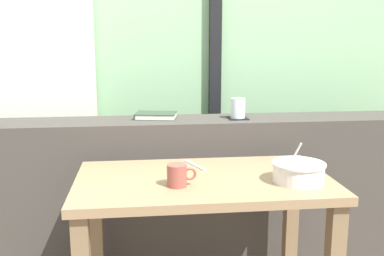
{
  "coord_description": "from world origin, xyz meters",
  "views": [
    {
      "loc": [
        -0.26,
        -1.7,
        1.25
      ],
      "look_at": [
        -0.01,
        0.4,
        0.82
      ],
      "focal_mm": 41.89,
      "sensor_mm": 36.0,
      "label": 1
    }
  ],
  "objects_px": {
    "soup_bowl": "(298,173)",
    "ceramic_mug": "(178,175)",
    "breakfast_table": "(203,207)",
    "closed_book": "(156,115)",
    "coaster_square": "(238,118)",
    "fork_utensil": "(195,165)",
    "juice_glass": "(238,109)"
  },
  "relations": [
    {
      "from": "soup_bowl",
      "to": "ceramic_mug",
      "type": "bearing_deg",
      "value": 179.49
    },
    {
      "from": "breakfast_table",
      "to": "closed_book",
      "type": "relative_size",
      "value": 4.45
    },
    {
      "from": "coaster_square",
      "to": "fork_utensil",
      "type": "height_order",
      "value": "coaster_square"
    },
    {
      "from": "closed_book",
      "to": "ceramic_mug",
      "type": "height_order",
      "value": "closed_book"
    },
    {
      "from": "fork_utensil",
      "to": "soup_bowl",
      "type": "bearing_deg",
      "value": -58.26
    },
    {
      "from": "coaster_square",
      "to": "soup_bowl",
      "type": "height_order",
      "value": "soup_bowl"
    },
    {
      "from": "soup_bowl",
      "to": "fork_utensil",
      "type": "relative_size",
      "value": 1.22
    },
    {
      "from": "closed_book",
      "to": "ceramic_mug",
      "type": "xyz_separation_m",
      "value": [
        0.05,
        -0.68,
        -0.12
      ]
    },
    {
      "from": "fork_utensil",
      "to": "breakfast_table",
      "type": "bearing_deg",
      "value": -107.77
    },
    {
      "from": "juice_glass",
      "to": "fork_utensil",
      "type": "distance_m",
      "value": 0.48
    },
    {
      "from": "juice_glass",
      "to": "soup_bowl",
      "type": "height_order",
      "value": "juice_glass"
    },
    {
      "from": "coaster_square",
      "to": "juice_glass",
      "type": "xyz_separation_m",
      "value": [
        0.0,
        0.0,
        0.05
      ]
    },
    {
      "from": "breakfast_table",
      "to": "ceramic_mug",
      "type": "xyz_separation_m",
      "value": [
        -0.11,
        -0.1,
        0.17
      ]
    },
    {
      "from": "closed_book",
      "to": "soup_bowl",
      "type": "relative_size",
      "value": 1.11
    },
    {
      "from": "breakfast_table",
      "to": "juice_glass",
      "type": "xyz_separation_m",
      "value": [
        0.25,
        0.52,
        0.32
      ]
    },
    {
      "from": "fork_utensil",
      "to": "coaster_square",
      "type": "bearing_deg",
      "value": 30.31
    },
    {
      "from": "breakfast_table",
      "to": "fork_utensil",
      "type": "relative_size",
      "value": 6.03
    },
    {
      "from": "juice_glass",
      "to": "closed_book",
      "type": "relative_size",
      "value": 0.44
    },
    {
      "from": "soup_bowl",
      "to": "ceramic_mug",
      "type": "relative_size",
      "value": 1.84
    },
    {
      "from": "breakfast_table",
      "to": "coaster_square",
      "type": "bearing_deg",
      "value": 63.98
    },
    {
      "from": "coaster_square",
      "to": "closed_book",
      "type": "xyz_separation_m",
      "value": [
        -0.42,
        0.06,
        0.01
      ]
    },
    {
      "from": "soup_bowl",
      "to": "fork_utensil",
      "type": "height_order",
      "value": "soup_bowl"
    },
    {
      "from": "closed_book",
      "to": "fork_utensil",
      "type": "bearing_deg",
      "value": -69.41
    },
    {
      "from": "breakfast_table",
      "to": "closed_book",
      "type": "distance_m",
      "value": 0.67
    },
    {
      "from": "soup_bowl",
      "to": "coaster_square",
      "type": "bearing_deg",
      "value": 99.79
    },
    {
      "from": "soup_bowl",
      "to": "fork_utensil",
      "type": "distance_m",
      "value": 0.46
    },
    {
      "from": "breakfast_table",
      "to": "soup_bowl",
      "type": "distance_m",
      "value": 0.41
    },
    {
      "from": "closed_book",
      "to": "soup_bowl",
      "type": "distance_m",
      "value": 0.87
    },
    {
      "from": "breakfast_table",
      "to": "ceramic_mug",
      "type": "bearing_deg",
      "value": -139.53
    },
    {
      "from": "coaster_square",
      "to": "ceramic_mug",
      "type": "xyz_separation_m",
      "value": [
        -0.37,
        -0.61,
        -0.1
      ]
    },
    {
      "from": "coaster_square",
      "to": "fork_utensil",
      "type": "relative_size",
      "value": 0.59
    },
    {
      "from": "soup_bowl",
      "to": "breakfast_table",
      "type": "bearing_deg",
      "value": 164.36
    }
  ]
}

